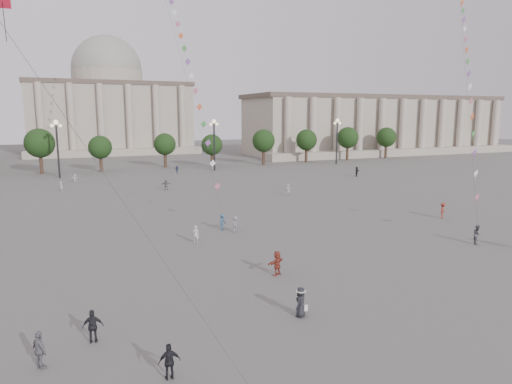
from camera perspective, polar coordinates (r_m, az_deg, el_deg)
name	(u,v)px	position (r m, az deg, el deg)	size (l,w,h in m)	color
ground	(337,317)	(27.94, 10.07, -15.13)	(360.00, 360.00, 0.00)	#575552
hall_east	(378,125)	(145.51, 14.98, 8.10)	(84.00, 26.22, 17.20)	#A6998B
hall_central	(109,106)	(151.04, -17.86, 10.22)	(48.30, 34.30, 35.50)	#A6998B
tree_row	(135,144)	(100.33, -14.89, 5.79)	(137.12, 5.12, 8.00)	#34241A
lamp_post_mid_west	(57,138)	(91.25, -23.62, 6.19)	(2.00, 0.90, 10.65)	#262628
lamp_post_mid_east	(214,135)	(95.76, -5.26, 7.08)	(2.00, 0.90, 10.65)	#262628
lamp_post_far_east	(337,133)	(108.69, 10.11, 7.28)	(2.00, 0.90, 10.65)	#262628
person_crowd_0	(177,170)	(92.13, -9.85, 2.79)	(0.94, 0.39, 1.61)	navy
person_crowd_4	(75,178)	(84.55, -21.71, 1.59)	(1.39, 0.44, 1.50)	silver
person_crowd_6	(235,224)	(45.61, -2.62, -4.05)	(1.07, 0.61, 1.65)	slate
person_crowd_7	(288,190)	(66.48, 4.06, 0.29)	(1.53, 0.49, 1.65)	white
person_crowd_8	(443,210)	(55.82, 22.33, -2.15)	(1.17, 0.67, 1.81)	maroon
person_crowd_9	(357,172)	(88.64, 12.48, 2.51)	(1.72, 0.55, 1.86)	black
person_crowd_10	(61,187)	(75.18, -23.15, 0.61)	(0.59, 0.39, 1.61)	beige
person_crowd_12	(166,184)	(72.55, -11.18, 0.94)	(1.57, 0.50, 1.69)	slate
person_crowd_13	(196,234)	(42.21, -7.53, -5.26)	(0.60, 0.39, 1.65)	#BCBCB7
tourist_1	(170,362)	(21.90, -10.76, -20.10)	(0.98, 0.41, 1.68)	black
tourist_2	(277,263)	(33.80, 2.65, -8.86)	(1.68, 0.54, 1.81)	maroon
tourist_3	(40,350)	(24.38, -25.43, -17.43)	(1.08, 0.45, 1.84)	slate
tourist_4	(93,326)	(25.85, -19.71, -15.53)	(1.04, 0.43, 1.77)	black
kite_flyer_1	(223,222)	(46.64, -4.20, -3.74)	(1.09, 0.62, 1.68)	#325471
kite_flyer_2	(477,235)	(46.11, 25.93, -4.81)	(0.86, 0.67, 1.78)	#5A595E
hat_person	(301,302)	(27.35, 5.63, -13.48)	(1.03, 0.99, 1.78)	black
kite_train_east	(463,20)	(69.72, 24.47, 18.94)	(29.67, 34.20, 61.40)	#3F3F3F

